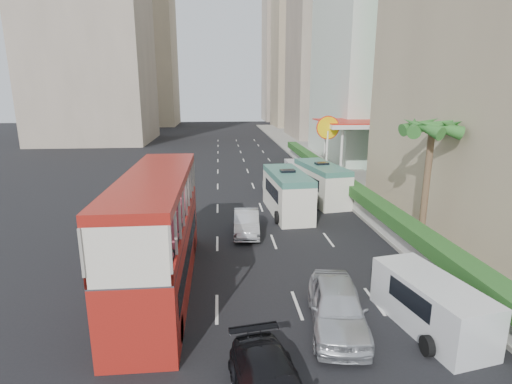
{
  "coord_description": "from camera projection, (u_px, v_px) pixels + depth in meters",
  "views": [
    {
      "loc": [
        -3.35,
        -16.17,
        8.3
      ],
      "look_at": [
        -1.5,
        4.0,
        3.2
      ],
      "focal_mm": 28.0,
      "sensor_mm": 36.0,
      "label": 1
    }
  ],
  "objects": [
    {
      "name": "tower_far_b",
      "position": [
        288.0,
        50.0,
        114.99
      ],
      "size": [
        14.0,
        14.0,
        40.0
      ],
      "primitive_type": "cube",
      "color": "tan",
      "rests_on": "ground"
    },
    {
      "name": "car_silver_lane_a",
      "position": [
        247.0,
        233.0,
        24.05
      ],
      "size": [
        1.69,
        4.26,
        1.38
      ],
      "primitive_type": "imported",
      "rotation": [
        0.0,
        0.0,
        -0.05
      ],
      "color": "silver",
      "rests_on": "ground"
    },
    {
      "name": "panel_van_far",
      "position": [
        299.0,
        173.0,
        37.07
      ],
      "size": [
        2.0,
        4.84,
        1.93
      ],
      "primitive_type": "cube",
      "rotation": [
        0.0,
        0.0,
        0.01
      ],
      "color": "silver",
      "rests_on": "ground"
    },
    {
      "name": "hedge",
      "position": [
        341.0,
        180.0,
        31.63
      ],
      "size": [
        1.1,
        44.0,
        0.7
      ],
      "primitive_type": "cube",
      "color": "#2D6626",
      "rests_on": "kerb_wall"
    },
    {
      "name": "minibus_near",
      "position": [
        287.0,
        193.0,
        27.72
      ],
      "size": [
        2.65,
        6.78,
        2.95
      ],
      "primitive_type": "cube",
      "rotation": [
        0.0,
        0.0,
        0.07
      ],
      "color": "silver",
      "rests_on": "ground"
    },
    {
      "name": "minibus_far",
      "position": [
        321.0,
        183.0,
        30.96
      ],
      "size": [
        3.14,
        6.76,
        2.88
      ],
      "primitive_type": "cube",
      "rotation": [
        0.0,
        0.0,
        0.16
      ],
      "color": "silver",
      "rests_on": "ground"
    },
    {
      "name": "ground_plane",
      "position": [
        297.0,
        282.0,
        17.94
      ],
      "size": [
        200.0,
        200.0,
        0.0
      ],
      "primitive_type": "plane",
      "color": "black",
      "rests_on": "ground"
    },
    {
      "name": "kerb_wall",
      "position": [
        340.0,
        190.0,
        31.84
      ],
      "size": [
        0.3,
        44.0,
        1.0
      ],
      "primitive_type": "cube",
      "color": "silver",
      "rests_on": "sidewalk"
    },
    {
      "name": "shell_station",
      "position": [
        352.0,
        148.0,
        40.36
      ],
      "size": [
        6.5,
        8.0,
        5.5
      ],
      "primitive_type": "cube",
      "color": "silver",
      "rests_on": "ground"
    },
    {
      "name": "tower_far_a",
      "position": [
        304.0,
        31.0,
        93.26
      ],
      "size": [
        14.0,
        14.0,
        44.0
      ],
      "primitive_type": "cube",
      "color": "tan",
      "rests_on": "ground"
    },
    {
      "name": "panel_van_near",
      "position": [
        430.0,
        304.0,
        14.24
      ],
      "size": [
        2.73,
        4.95,
        1.87
      ],
      "primitive_type": "cube",
      "rotation": [
        0.0,
        0.0,
        0.19
      ],
      "color": "silver",
      "rests_on": "ground"
    },
    {
      "name": "palm_tree",
      "position": [
        426.0,
        185.0,
        21.67
      ],
      "size": [
        0.36,
        0.36,
        6.4
      ],
      "primitive_type": "cylinder",
      "color": "brown",
      "rests_on": "sidewalk"
    },
    {
      "name": "tower_left_b",
      "position": [
        140.0,
        30.0,
        97.29
      ],
      "size": [
        16.0,
        16.0,
        46.0
      ],
      "primitive_type": "cube",
      "color": "tan",
      "rests_on": "ground"
    },
    {
      "name": "van_asset",
      "position": [
        278.0,
        194.0,
        33.31
      ],
      "size": [
        2.32,
        4.51,
        1.22
      ],
      "primitive_type": "imported",
      "rotation": [
        0.0,
        0.0,
        0.07
      ],
      "color": "silver",
      "rests_on": "ground"
    },
    {
      "name": "sidewalk",
      "position": [
        335.0,
        170.0,
        42.85
      ],
      "size": [
        6.0,
        120.0,
        0.18
      ],
      "primitive_type": "cube",
      "color": "#99968C",
      "rests_on": "ground"
    },
    {
      "name": "car_silver_lane_b",
      "position": [
        336.0,
        327.0,
        14.49
      ],
      "size": [
        2.7,
        5.07,
        1.64
      ],
      "primitive_type": "imported",
      "rotation": [
        0.0,
        0.0,
        -0.16
      ],
      "color": "silver",
      "rests_on": "ground"
    },
    {
      "name": "double_decker_bus",
      "position": [
        158.0,
        233.0,
        16.79
      ],
      "size": [
        2.5,
        11.0,
        5.06
      ],
      "primitive_type": "cube",
      "color": "maroon",
      "rests_on": "ground"
    }
  ]
}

